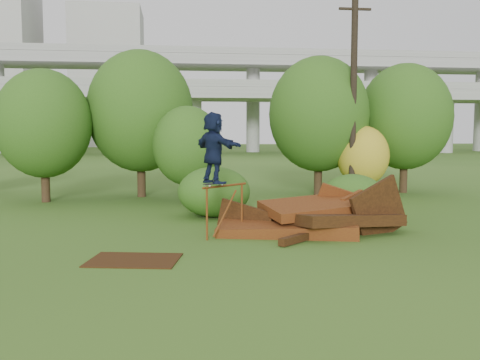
{
  "coord_description": "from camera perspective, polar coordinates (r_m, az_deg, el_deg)",
  "views": [
    {
      "loc": [
        -2.61,
        -12.72,
        2.93
      ],
      "look_at": [
        -0.8,
        2.0,
        1.6
      ],
      "focal_mm": 40.0,
      "sensor_mm": 36.0,
      "label": 1
    }
  ],
  "objects": [
    {
      "name": "tree_2",
      "position": [
        22.08,
        -5.62,
        3.64
      ],
      "size": [
        2.85,
        2.85,
        4.02
      ],
      "color": "black",
      "rests_on": "ground"
    },
    {
      "name": "tree_3",
      "position": [
        25.16,
        8.41,
        6.95
      ],
      "size": [
        4.63,
        4.63,
        6.43
      ],
      "color": "black",
      "rests_on": "ground"
    },
    {
      "name": "skateboard",
      "position": [
        14.63,
        -2.8,
        -0.4
      ],
      "size": [
        0.63,
        0.6,
        0.07
      ],
      "rotation": [
        0.0,
        0.0,
        0.74
      ],
      "color": "black",
      "rests_on": "grind_rail"
    },
    {
      "name": "flat_plate",
      "position": [
        12.58,
        -11.25,
        -8.38
      ],
      "size": [
        2.26,
        1.8,
        0.03
      ],
      "primitive_type": "cube",
      "rotation": [
        0.0,
        0.0,
        -0.19
      ],
      "color": "#341C0B",
      "rests_on": "ground"
    },
    {
      "name": "skater",
      "position": [
        14.57,
        -2.82,
        3.46
      ],
      "size": [
        1.45,
        1.83,
        1.95
      ],
      "primitive_type": "imported",
      "rotation": [
        0.0,
        0.0,
        2.13
      ],
      "color": "#121B3A",
      "rests_on": "skateboard"
    },
    {
      "name": "tree_4",
      "position": [
        24.51,
        12.99,
        2.51
      ],
      "size": [
        2.33,
        2.33,
        3.22
      ],
      "color": "black",
      "rests_on": "ground"
    },
    {
      "name": "shrub_right",
      "position": [
        18.48,
        11.93,
        -1.73
      ],
      "size": [
        2.15,
        1.97,
        1.52
      ],
      "primitive_type": "ellipsoid",
      "color": "#274D14",
      "rests_on": "ground"
    },
    {
      "name": "ground",
      "position": [
        13.31,
        4.51,
        -7.61
      ],
      "size": [
        240.0,
        240.0,
        0.0
      ],
      "primitive_type": "plane",
      "color": "#2D5116",
      "rests_on": "ground"
    },
    {
      "name": "tree_0",
      "position": [
        23.77,
        -20.21,
        5.66
      ],
      "size": [
        3.94,
        3.94,
        5.56
      ],
      "color": "black",
      "rests_on": "ground"
    },
    {
      "name": "tree_5",
      "position": [
        27.04,
        17.19,
        6.46
      ],
      "size": [
        4.43,
        4.43,
        6.22
      ],
      "color": "black",
      "rests_on": "ground"
    },
    {
      "name": "shrub_left",
      "position": [
        18.53,
        -2.78,
        -1.27
      ],
      "size": [
        2.52,
        2.32,
        1.74
      ],
      "primitive_type": "ellipsoid",
      "color": "#274D14",
      "rests_on": "ground"
    },
    {
      "name": "grind_rail",
      "position": [
        15.02,
        -1.61,
        -2.22
      ],
      "size": [
        1.34,
        1.24,
        1.47
      ],
      "color": "brown",
      "rests_on": "ground"
    },
    {
      "name": "scrap_pile",
      "position": [
        15.88,
        7.46,
        -4.2
      ],
      "size": [
        5.82,
        3.74,
        2.1
      ],
      "color": "#4F1D0E",
      "rests_on": "ground"
    },
    {
      "name": "utility_pole",
      "position": [
        23.68,
        12.01,
        8.78
      ],
      "size": [
        1.4,
        0.28,
        8.83
      ],
      "color": "black",
      "rests_on": "ground"
    },
    {
      "name": "building_right",
      "position": [
        116.03,
        -13.83,
        10.44
      ],
      "size": [
        14.0,
        14.0,
        28.0
      ],
      "primitive_type": "cube",
      "color": "#9E9E99",
      "rests_on": "ground"
    },
    {
      "name": "freeway_overpass",
      "position": [
        76.04,
        -5.09,
        10.67
      ],
      "size": [
        160.0,
        15.0,
        13.7
      ],
      "color": "gray",
      "rests_on": "ground"
    },
    {
      "name": "tree_1",
      "position": [
        24.59,
        -10.59,
        7.22
      ],
      "size": [
        4.74,
        4.74,
        6.6
      ],
      "color": "black",
      "rests_on": "ground"
    }
  ]
}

